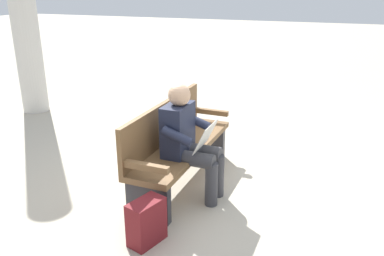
# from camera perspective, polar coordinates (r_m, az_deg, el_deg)

# --- Properties ---
(ground_plane) EXTENTS (40.00, 40.00, 0.00)m
(ground_plane) POSITION_cam_1_polar(r_m,az_deg,el_deg) (4.47, -1.31, -7.74)
(ground_plane) COLOR #B7AD99
(bench_near) EXTENTS (1.82, 0.55, 0.90)m
(bench_near) POSITION_cam_1_polar(r_m,az_deg,el_deg) (4.31, -2.22, -2.16)
(bench_near) COLOR brown
(bench_near) RESTS_ON ground
(person_seated) EXTENTS (0.58, 0.58, 1.18)m
(person_seated) POSITION_cam_1_polar(r_m,az_deg,el_deg) (3.96, -0.54, -1.53)
(person_seated) COLOR #1E2338
(person_seated) RESTS_ON ground
(backpack) EXTENTS (0.36, 0.30, 0.39)m
(backpack) POSITION_cam_1_polar(r_m,az_deg,el_deg) (3.46, -6.62, -13.24)
(backpack) COLOR maroon
(backpack) RESTS_ON ground
(support_pillar) EXTENTS (0.43, 0.43, 3.23)m
(support_pillar) POSITION_cam_1_polar(r_m,az_deg,el_deg) (7.15, -23.01, 14.78)
(support_pillar) COLOR beige
(support_pillar) RESTS_ON ground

